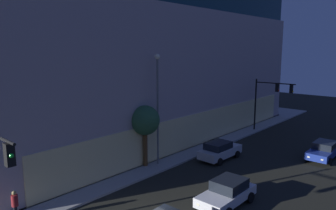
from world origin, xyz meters
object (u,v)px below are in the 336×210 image
modern_building (105,60)px  car_blue (324,150)px  traffic_light_far_corner (270,95)px  street_lamp_sidewalk (158,97)px  pedestrian_waiting (15,203)px  car_silver (220,150)px  sidewalk_tree (145,121)px  car_white (227,192)px

modern_building → car_blue: (4.05, -25.55, -7.40)m
modern_building → traffic_light_far_corner: bearing=-62.1°
street_lamp_sidewalk → pedestrian_waiting: (-11.86, -0.33, -4.55)m
street_lamp_sidewalk → car_silver: 7.47m
modern_building → street_lamp_sidewalk: 17.29m
sidewalk_tree → traffic_light_far_corner: bearing=-8.9°
car_white → car_silver: size_ratio=0.97×
traffic_light_far_corner → sidewalk_tree: (-17.33, 2.73, -0.56)m
car_white → pedestrian_waiting: bearing=141.8°
traffic_light_far_corner → car_blue: bearing=-125.7°
sidewalk_tree → car_blue: bearing=-41.0°
traffic_light_far_corner → car_silver: traffic_light_far_corner is taller
modern_building → car_white: (-8.99, -23.65, -7.37)m
modern_building → street_lamp_sidewalk: bearing=-113.5°
modern_building → sidewalk_tree: (-7.82, -15.22, -4.29)m
street_lamp_sidewalk → sidewalk_tree: (-0.98, 0.48, -1.85)m
street_lamp_sidewalk → car_silver: street_lamp_sidewalk is taller
car_silver → car_white: bearing=-144.3°
street_lamp_sidewalk → car_white: 9.61m
traffic_light_far_corner → car_white: 19.70m
car_white → street_lamp_sidewalk: bearing=74.9°
traffic_light_far_corner → pedestrian_waiting: (-28.20, 1.92, -3.25)m
sidewalk_tree → car_white: size_ratio=1.16×
pedestrian_waiting → car_white: pedestrian_waiting is taller
modern_building → sidewalk_tree: bearing=-117.2°
modern_building → sidewalk_tree: size_ratio=7.90×
car_silver → street_lamp_sidewalk: bearing=147.6°
car_white → car_silver: (6.89, 4.95, 0.01)m
car_blue → street_lamp_sidewalk: bearing=137.9°
modern_building → pedestrian_waiting: size_ratio=22.38×
pedestrian_waiting → car_silver: 16.81m
street_lamp_sidewalk → sidewalk_tree: street_lamp_sidewalk is taller
car_white → car_blue: 13.18m
traffic_light_far_corner → car_silver: size_ratio=1.36×
modern_building → car_silver: (-2.10, -18.70, -7.37)m
sidewalk_tree → car_silver: sidewalk_tree is taller
sidewalk_tree → pedestrian_waiting: (-10.87, -0.81, -2.70)m
modern_building → pedestrian_waiting: modern_building is taller
traffic_light_far_corner → sidewalk_tree: 17.55m
traffic_light_far_corner → pedestrian_waiting: size_ratio=3.41×
modern_building → street_lamp_sidewalk: (-6.84, -15.69, -2.43)m
sidewalk_tree → car_white: 9.06m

